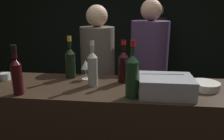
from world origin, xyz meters
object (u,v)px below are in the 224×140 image
(person_grey_polo, at_px, (98,77))
(bowl_white, at_px, (205,85))
(ice_bin_with_bottles, at_px, (165,85))
(person_blond_tee, at_px, (148,73))
(red_wine_bottle_black_foil, at_px, (17,74))
(champagne_bottle, at_px, (70,61))
(person_in_hoodie, at_px, (155,51))
(red_wine_bottle_tall, at_px, (123,65))
(candle_votive, at_px, (5,76))
(red_wine_bottle_burgundy, at_px, (132,75))
(white_wine_bottle, at_px, (93,67))
(wine_glass, at_px, (86,65))

(person_grey_polo, bearing_deg, bowl_white, 20.74)
(ice_bin_with_bottles, xyz_separation_m, person_blond_tee, (-0.06, 0.85, -0.17))
(red_wine_bottle_black_foil, distance_m, champagne_bottle, 0.47)
(red_wine_bottle_black_foil, bearing_deg, person_in_hoodie, 64.26)
(champagne_bottle, distance_m, person_blond_tee, 0.91)
(ice_bin_with_bottles, relative_size, red_wine_bottle_tall, 1.09)
(person_blond_tee, height_order, person_grey_polo, person_blond_tee)
(candle_votive, height_order, person_in_hoodie, person_in_hoodie)
(person_in_hoodie, xyz_separation_m, person_blond_tee, (-0.17, -1.30, -0.00))
(candle_votive, xyz_separation_m, red_wine_bottle_burgundy, (1.03, -0.25, 0.12))
(white_wine_bottle, bearing_deg, red_wine_bottle_black_foil, -153.69)
(champagne_bottle, distance_m, person_grey_polo, 0.53)
(bowl_white, bearing_deg, candle_votive, 178.45)
(candle_votive, relative_size, person_blond_tee, 0.05)
(wine_glass, distance_m, person_blond_tee, 0.83)
(candle_votive, distance_m, red_wine_bottle_tall, 0.96)
(bowl_white, distance_m, champagne_bottle, 1.05)
(red_wine_bottle_burgundy, xyz_separation_m, person_grey_polo, (-0.36, 0.81, -0.28))
(person_blond_tee, bearing_deg, person_grey_polo, 44.47)
(champagne_bottle, xyz_separation_m, red_wine_bottle_burgundy, (0.52, -0.37, 0.01))
(candle_votive, distance_m, red_wine_bottle_burgundy, 1.07)
(red_wine_bottle_black_foil, xyz_separation_m, person_grey_polo, (0.40, 0.84, -0.27))
(champagne_bottle, relative_size, person_in_hoodie, 0.21)
(red_wine_bottle_black_foil, bearing_deg, white_wine_bottle, 26.31)
(person_blond_tee, relative_size, person_grey_polo, 1.03)
(person_in_hoodie, bearing_deg, candle_votive, -119.30)
(candle_votive, distance_m, red_wine_bottle_black_foil, 0.40)
(wine_glass, xyz_separation_m, champagne_bottle, (-0.14, 0.03, 0.02))
(champagne_bottle, distance_m, red_wine_bottle_tall, 0.45)
(ice_bin_with_bottles, bearing_deg, white_wine_bottle, 166.08)
(wine_glass, bearing_deg, champagne_bottle, 166.14)
(person_in_hoodie, height_order, person_grey_polo, person_in_hoodie)
(ice_bin_with_bottles, height_order, red_wine_bottle_tall, red_wine_bottle_tall)
(red_wine_bottle_black_foil, relative_size, champagne_bottle, 0.96)
(ice_bin_with_bottles, xyz_separation_m, candle_votive, (-1.25, 0.18, -0.04))
(wine_glass, xyz_separation_m, red_wine_bottle_burgundy, (0.38, -0.34, 0.03))
(red_wine_bottle_tall, bearing_deg, person_grey_polo, 119.78)
(candle_votive, relative_size, white_wine_bottle, 0.24)
(candle_votive, bearing_deg, person_in_hoodie, 55.54)
(red_wine_bottle_tall, bearing_deg, candle_votive, -176.97)
(candle_votive, bearing_deg, bowl_white, -1.55)
(white_wine_bottle, bearing_deg, wine_glass, 121.59)
(wine_glass, bearing_deg, ice_bin_with_bottles, -23.90)
(red_wine_bottle_black_foil, xyz_separation_m, champagne_bottle, (0.24, 0.40, -0.00))
(bowl_white, xyz_separation_m, red_wine_bottle_black_foil, (-1.28, -0.24, 0.12))
(candle_votive, distance_m, white_wine_bottle, 0.74)
(ice_bin_with_bottles, relative_size, white_wine_bottle, 1.08)
(candle_votive, xyz_separation_m, red_wine_bottle_black_foil, (0.27, -0.28, 0.11))
(red_wine_bottle_black_foil, relative_size, person_in_hoodie, 0.20)
(person_in_hoodie, relative_size, person_grey_polo, 1.03)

